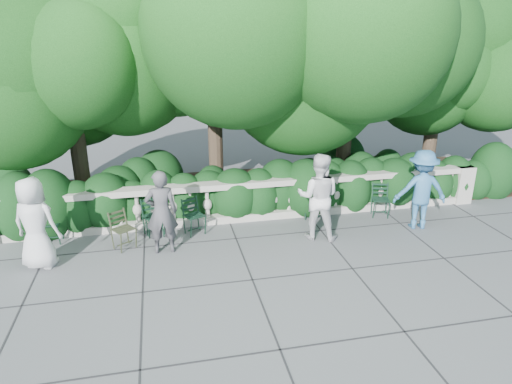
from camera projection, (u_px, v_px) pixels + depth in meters
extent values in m
plane|color=#4C4E53|center=(266.00, 253.00, 9.53)|extent=(90.00, 90.00, 0.00)
cube|color=#9E998E|center=(249.00, 216.00, 11.15)|extent=(12.00, 0.32, 0.18)
cube|color=#9E998E|center=(249.00, 184.00, 10.86)|extent=(12.00, 0.36, 0.14)
cube|color=#9E998E|center=(461.00, 184.00, 12.15)|extent=(0.44, 0.44, 1.00)
cylinder|color=#3F3023|center=(79.00, 156.00, 11.38)|extent=(0.40, 0.40, 2.80)
ellipsoid|color=black|center=(63.00, 63.00, 10.19)|extent=(5.28, 5.28, 3.96)
cylinder|color=#3F3023|center=(215.00, 133.00, 12.52)|extent=(0.40, 0.40, 3.40)
ellipsoid|color=black|center=(215.00, 27.00, 11.10)|extent=(6.24, 6.24, 4.68)
cylinder|color=#3F3023|center=(344.00, 140.00, 12.64)|extent=(0.40, 0.40, 3.00)
ellipsoid|color=black|center=(358.00, 49.00, 11.38)|extent=(5.52, 5.52, 4.14)
cylinder|color=#3F3023|center=(431.00, 137.00, 13.76)|extent=(0.40, 0.40, 2.60)
ellipsoid|color=black|center=(449.00, 67.00, 12.67)|extent=(4.80, 4.80, 3.60)
imported|color=silver|center=(35.00, 223.00, 8.70)|extent=(1.04, 0.86, 1.83)
imported|color=#454349|center=(161.00, 212.00, 9.29)|extent=(0.65, 0.43, 1.78)
imported|color=silver|center=(318.00, 197.00, 9.93)|extent=(1.16, 1.05, 1.93)
imported|color=#316694|center=(421.00, 190.00, 10.45)|extent=(1.32, 0.93, 1.86)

